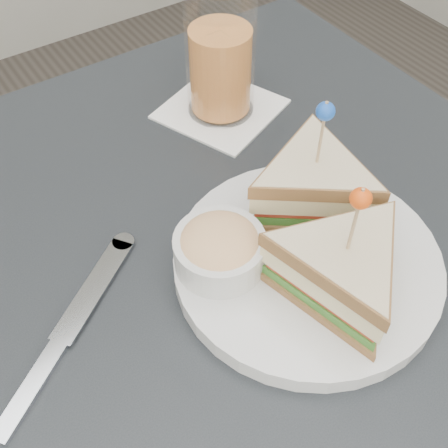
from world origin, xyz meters
TOP-DOWN VIEW (x-y plane):
  - table at (0.00, 0.00)m, footprint 0.80×0.80m
  - plate_meal at (0.07, -0.04)m, footprint 0.32×0.32m
  - cutlery_knife at (-0.16, 0.01)m, footprint 0.20×0.15m
  - drink_set at (0.14, 0.21)m, footprint 0.17×0.17m

SIDE VIEW (x-z plane):
  - table at x=0.00m, z-range 0.30..1.05m
  - cutlery_knife at x=-0.16m, z-range 0.75..0.76m
  - plate_meal at x=0.07m, z-range 0.71..0.87m
  - drink_set at x=0.14m, z-range 0.74..0.91m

